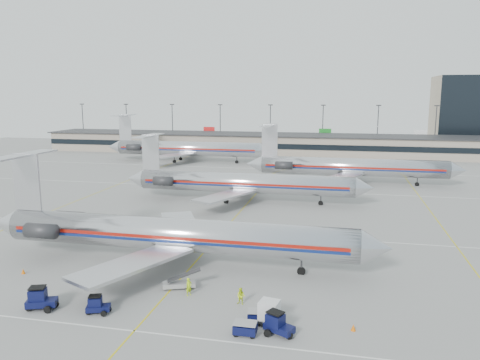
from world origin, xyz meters
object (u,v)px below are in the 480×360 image
(jet_foreground, at_px, (168,234))
(uld_container, at_px, (269,312))
(jet_second_row, at_px, (240,183))
(tug_center, at_px, (97,305))
(belt_loader, at_px, (180,283))

(jet_foreground, height_order, uld_container, jet_foreground)
(jet_foreground, xyz_separation_m, jet_second_row, (1.06, 32.09, -0.13))
(jet_second_row, xyz_separation_m, uld_container, (12.00, -43.42, -2.36))
(jet_second_row, xyz_separation_m, tug_center, (-2.74, -44.75, -2.62))
(tug_center, relative_size, belt_loader, 0.57)
(jet_foreground, distance_m, tug_center, 13.06)
(uld_container, bearing_deg, tug_center, -164.04)
(uld_container, height_order, belt_loader, uld_container)
(jet_foreground, bearing_deg, tug_center, -97.60)
(tug_center, relative_size, uld_container, 1.03)
(jet_second_row, bearing_deg, jet_foreground, -91.89)
(jet_second_row, relative_size, uld_container, 20.83)
(jet_foreground, height_order, jet_second_row, jet_foreground)
(jet_second_row, distance_m, belt_loader, 38.40)
(jet_foreground, relative_size, belt_loader, 12.01)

